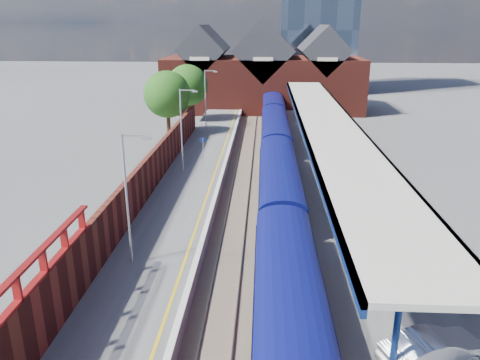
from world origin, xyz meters
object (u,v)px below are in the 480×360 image
object	(u,v)px
parked_car_red	(432,273)
platform_sign	(203,147)
parked_car_blue	(384,205)
lamp_post_b	(129,192)
train	(277,152)
lamp_post_d	(206,97)
parked_car_silver	(434,350)
parked_car_dark	(348,168)
lamp_post_c	(183,126)

from	to	relation	value
parked_car_red	platform_sign	bearing A→B (deg)	29.30
parked_car_blue	platform_sign	bearing A→B (deg)	43.14
lamp_post_b	train	bearing A→B (deg)	67.34
train	lamp_post_d	world-z (taller)	lamp_post_d
parked_car_silver	parked_car_dark	xyz separation A→B (m)	(0.57, 22.80, -0.01)
platform_sign	parked_car_silver	distance (m)	27.71
platform_sign	parked_car_blue	distance (m)	17.02
lamp_post_b	parked_car_dark	xyz separation A→B (m)	(13.70, 15.73, -3.33)
lamp_post_c	platform_sign	size ratio (longest dim) A/B	2.80
lamp_post_c	train	bearing A→B (deg)	19.72
train	lamp_post_b	world-z (taller)	lamp_post_b
lamp_post_c	platform_sign	world-z (taller)	lamp_post_c
train	parked_car_blue	bearing A→B (deg)	-58.65
lamp_post_b	lamp_post_c	bearing A→B (deg)	90.00
lamp_post_d	parked_car_silver	world-z (taller)	lamp_post_d
lamp_post_b	parked_car_dark	bearing A→B (deg)	48.96
train	lamp_post_d	size ratio (longest dim) A/B	9.42
parked_car_red	parked_car_silver	xyz separation A→B (m)	(-1.74, -5.50, -0.08)
lamp_post_d	parked_car_silver	bearing A→B (deg)	-71.43
parked_car_red	parked_car_dark	xyz separation A→B (m)	(-1.16, 17.30, -0.08)
lamp_post_c	lamp_post_d	size ratio (longest dim) A/B	1.00
train	platform_sign	xyz separation A→B (m)	(-6.49, -0.82, 0.57)
parked_car_blue	parked_car_silver	bearing A→B (deg)	164.90
platform_sign	parked_car_dark	distance (m)	12.58
lamp_post_c	parked_car_silver	bearing A→B (deg)	-60.36
platform_sign	parked_car_dark	size ratio (longest dim) A/B	0.55
lamp_post_d	parked_car_dark	distance (m)	21.52
train	platform_sign	size ratio (longest dim) A/B	26.37
parked_car_dark	parked_car_blue	size ratio (longest dim) A/B	0.98
platform_sign	parked_car_silver	bearing A→B (deg)	-64.87
parked_car_silver	parked_car_dark	world-z (taller)	parked_car_silver
parked_car_blue	lamp_post_b	bearing A→B (deg)	108.26
lamp_post_d	parked_car_red	bearing A→B (deg)	-66.12
parked_car_silver	platform_sign	bearing A→B (deg)	4.24
lamp_post_b	parked_car_red	distance (m)	15.29
parked_car_silver	lamp_post_c	bearing A→B (deg)	8.74
train	parked_car_silver	bearing A→B (deg)	-78.50
lamp_post_c	parked_car_silver	distance (m)	26.75
train	platform_sign	world-z (taller)	platform_sign
parked_car_red	lamp_post_b	bearing A→B (deg)	78.68
platform_sign	parked_car_red	world-z (taller)	platform_sign
train	parked_car_silver	size ratio (longest dim) A/B	16.19
lamp_post_d	parked_car_dark	bearing A→B (deg)	-49.90
lamp_post_b	parked_car_dark	distance (m)	21.12
lamp_post_d	parked_car_silver	xyz separation A→B (m)	(13.12, -39.07, -3.32)
train	lamp_post_c	xyz separation A→B (m)	(-7.86, -2.82, 2.87)
train	lamp_post_c	size ratio (longest dim) A/B	9.42
platform_sign	train	bearing A→B (deg)	7.16
parked_car_red	parked_car_silver	world-z (taller)	parked_car_red
parked_car_dark	parked_car_silver	bearing A→B (deg)	165.91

